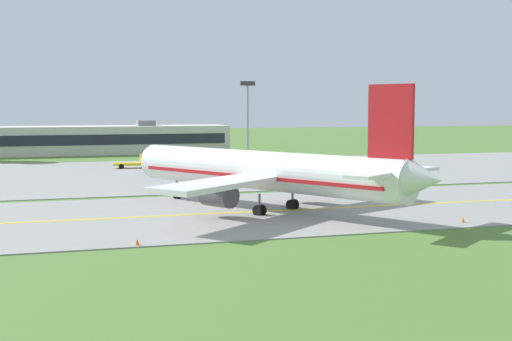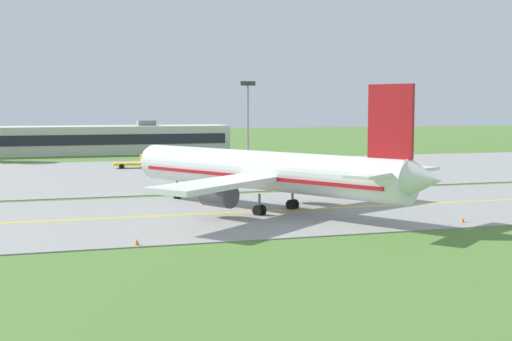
% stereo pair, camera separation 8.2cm
% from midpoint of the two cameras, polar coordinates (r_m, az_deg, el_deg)
% --- Properties ---
extents(ground_plane, '(500.00, 500.00, 0.00)m').
position_cam_midpoint_polar(ground_plane, '(70.32, 1.24, -3.45)').
color(ground_plane, '#517A33').
extents(taxiway_strip, '(240.00, 28.00, 0.10)m').
position_cam_midpoint_polar(taxiway_strip, '(70.31, 1.24, -3.41)').
color(taxiway_strip, gray).
rests_on(taxiway_strip, ground).
extents(apron_pad, '(140.00, 52.00, 0.10)m').
position_cam_midpoint_polar(apron_pad, '(113.08, -0.51, -0.05)').
color(apron_pad, gray).
rests_on(apron_pad, ground).
extents(taxiway_centreline, '(220.00, 0.60, 0.01)m').
position_cam_midpoint_polar(taxiway_centreline, '(70.30, 1.24, -3.36)').
color(taxiway_centreline, yellow).
rests_on(taxiway_centreline, taxiway_strip).
extents(airplane_lead, '(29.62, 35.52, 12.70)m').
position_cam_midpoint_polar(airplane_lead, '(70.15, 0.74, -0.07)').
color(airplane_lead, white).
rests_on(airplane_lead, ground).
extents(service_truck_baggage, '(6.52, 2.69, 2.59)m').
position_cam_midpoint_polar(service_truck_baggage, '(120.04, -9.77, 0.73)').
color(service_truck_baggage, yellow).
rests_on(service_truck_baggage, ground).
extents(terminal_building, '(60.62, 12.46, 7.43)m').
position_cam_midpoint_polar(terminal_building, '(158.19, -13.46, 2.49)').
color(terminal_building, beige).
rests_on(terminal_building, ground).
extents(apron_light_mast, '(2.40, 0.50, 14.70)m').
position_cam_midpoint_polar(apron_light_mast, '(110.95, -0.72, 4.64)').
color(apron_light_mast, gray).
rests_on(apron_light_mast, ground).
extents(traffic_cone_near_edge, '(0.44, 0.44, 0.60)m').
position_cam_midpoint_polar(traffic_cone_near_edge, '(66.27, 16.74, -3.96)').
color(traffic_cone_near_edge, orange).
rests_on(traffic_cone_near_edge, ground).
extents(traffic_cone_far_edge, '(0.44, 0.44, 0.60)m').
position_cam_midpoint_polar(traffic_cone_far_edge, '(54.09, -9.87, -5.90)').
color(traffic_cone_far_edge, orange).
rests_on(traffic_cone_far_edge, ground).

